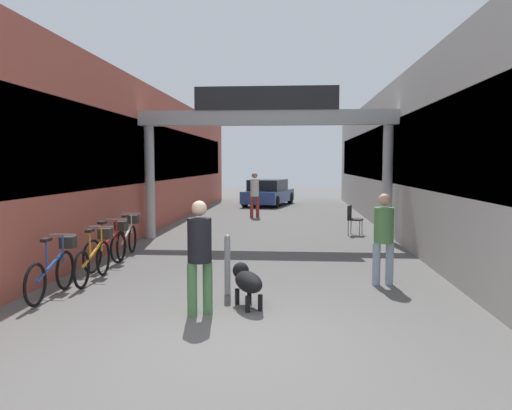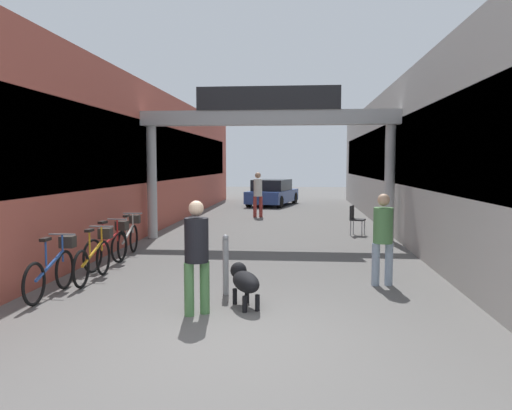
# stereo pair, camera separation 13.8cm
# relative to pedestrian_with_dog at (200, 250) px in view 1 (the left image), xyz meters

# --- Properties ---
(ground_plane) EXTENTS (80.00, 80.00, 0.00)m
(ground_plane) POSITION_rel_pedestrian_with_dog_xyz_m (0.55, -0.92, -0.93)
(ground_plane) COLOR #605E5B
(storefront_left) EXTENTS (3.00, 26.00, 4.52)m
(storefront_left) POSITION_rel_pedestrian_with_dog_xyz_m (-4.55, 10.08, 1.33)
(storefront_left) COLOR #B25142
(storefront_left) RESTS_ON ground_plane
(storefront_right) EXTENTS (3.00, 26.00, 4.52)m
(storefront_right) POSITION_rel_pedestrian_with_dog_xyz_m (5.64, 10.08, 1.33)
(storefront_right) COLOR #9E9993
(storefront_right) RESTS_ON ground_plane
(arcade_sign_gateway) EXTENTS (7.40, 0.47, 4.26)m
(arcade_sign_gateway) POSITION_rel_pedestrian_with_dog_xyz_m (0.55, 7.11, 2.11)
(arcade_sign_gateway) COLOR #B2B2B2
(arcade_sign_gateway) RESTS_ON ground_plane
(pedestrian_with_dog) EXTENTS (0.47, 0.47, 1.63)m
(pedestrian_with_dog) POSITION_rel_pedestrian_with_dog_xyz_m (0.00, 0.00, 0.00)
(pedestrian_with_dog) COLOR #4C7F47
(pedestrian_with_dog) RESTS_ON ground_plane
(pedestrian_companion) EXTENTS (0.40, 0.40, 1.62)m
(pedestrian_companion) POSITION_rel_pedestrian_with_dog_xyz_m (2.90, 1.97, -0.01)
(pedestrian_companion) COLOR #8C9EB2
(pedestrian_companion) RESTS_ON ground_plane
(pedestrian_carrying_crate) EXTENTS (0.41, 0.41, 1.80)m
(pedestrian_carrying_crate) POSITION_rel_pedestrian_with_dog_xyz_m (-0.25, 12.96, 0.11)
(pedestrian_carrying_crate) COLOR #99332D
(pedestrian_carrying_crate) RESTS_ON ground_plane
(dog_on_leash) EXTENTS (0.63, 0.88, 0.62)m
(dog_on_leash) POSITION_rel_pedestrian_with_dog_xyz_m (0.62, 0.47, -0.54)
(dog_on_leash) COLOR black
(dog_on_leash) RESTS_ON ground_plane
(bicycle_blue_nearest) EXTENTS (0.46, 1.69, 0.98)m
(bicycle_blue_nearest) POSITION_rel_pedestrian_with_dog_xyz_m (-2.56, 0.84, -0.49)
(bicycle_blue_nearest) COLOR black
(bicycle_blue_nearest) RESTS_ON ground_plane
(bicycle_orange_second) EXTENTS (0.46, 1.69, 0.98)m
(bicycle_orange_second) POSITION_rel_pedestrian_with_dog_xyz_m (-2.32, 1.93, -0.49)
(bicycle_orange_second) COLOR black
(bicycle_orange_second) RESTS_ON ground_plane
(bicycle_red_third) EXTENTS (0.46, 1.68, 0.98)m
(bicycle_red_third) POSITION_rel_pedestrian_with_dog_xyz_m (-2.52, 3.13, -0.49)
(bicycle_red_third) COLOR black
(bicycle_red_third) RESTS_ON ground_plane
(bicycle_silver_farthest) EXTENTS (0.46, 1.69, 0.98)m
(bicycle_silver_farthest) POSITION_rel_pedestrian_with_dog_xyz_m (-2.54, 4.41, -0.49)
(bicycle_silver_farthest) COLOR black
(bicycle_silver_farthest) RESTS_ON ground_plane
(bollard_post_metal) EXTENTS (0.10, 0.10, 0.99)m
(bollard_post_metal) POSITION_rel_pedestrian_with_dog_xyz_m (0.24, 1.12, -0.42)
(bollard_post_metal) COLOR gray
(bollard_post_metal) RESTS_ON ground_plane
(cafe_chair_black_nearer) EXTENTS (0.51, 0.51, 0.89)m
(cafe_chair_black_nearer) POSITION_rel_pedestrian_with_dog_xyz_m (3.09, 8.22, -0.39)
(cafe_chair_black_nearer) COLOR gray
(cafe_chair_black_nearer) RESTS_ON ground_plane
(parked_car_blue) EXTENTS (2.61, 4.29, 1.33)m
(parked_car_blue) POSITION_rel_pedestrian_with_dog_xyz_m (0.01, 18.67, -0.29)
(parked_car_blue) COLOR #2D478C
(parked_car_blue) RESTS_ON ground_plane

